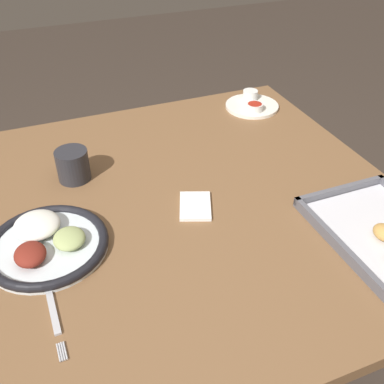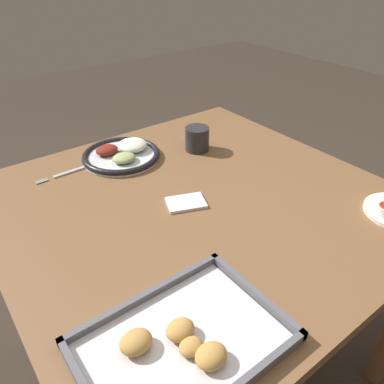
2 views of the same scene
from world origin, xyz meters
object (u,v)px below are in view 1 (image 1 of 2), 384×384
saucer_plate (252,104)px  napkin (194,206)px  dinner_plate (46,243)px  drinking_cup (73,165)px  fork (52,308)px

saucer_plate → napkin: 0.55m
dinner_plate → drinking_cup: bearing=157.0°
saucer_plate → drinking_cup: drinking_cup is taller
dinner_plate → saucer_plate: 0.81m
fork → drinking_cup: (-0.39, 0.11, 0.04)m
saucer_plate → napkin: saucer_plate is taller
dinner_plate → fork: dinner_plate is taller
dinner_plate → saucer_plate: dinner_plate is taller
fork → saucer_plate: bearing=128.1°
drinking_cup → fork: bearing=-15.6°
napkin → dinner_plate: bearing=-88.1°
dinner_plate → napkin: size_ratio=2.09×
napkin → drinking_cup: bearing=-133.3°
drinking_cup → napkin: 0.32m
fork → saucer_plate: saucer_plate is taller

